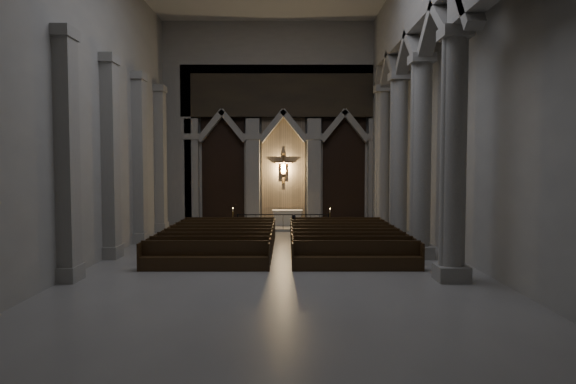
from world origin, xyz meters
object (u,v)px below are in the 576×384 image
Objects in this scene: candle_stand_left at (233,225)px; pews at (282,243)px; altar_rail at (283,220)px; candle_stand_right at (330,226)px; altar at (287,218)px; worshipper at (294,226)px.

candle_stand_left is 0.13× the size of pews.
pews is (0.00, -6.27, -0.33)m from altar_rail.
altar_rail is at bearing -6.36° from candle_stand_left.
candle_stand_left is at bearing 171.67° from candle_stand_right.
candle_stand_left is (-2.81, 0.31, -0.31)m from altar_rail.
pews is (2.81, -6.58, -0.02)m from candle_stand_left.
altar is at bearing 82.09° from altar_rail.
altar_rail is 3.76× the size of candle_stand_right.
worshipper is (0.56, 4.11, 0.25)m from pews.
candle_stand_left is at bearing 161.85° from worshipper.
pews is at bearing -90.00° from altar_rail.
altar_rail is at bearing 169.53° from candle_stand_right.
candle_stand_right is (2.55, -0.47, -0.30)m from altar_rail.
worshipper is at bearing -85.23° from altar.
worshipper is (0.32, -3.87, -0.02)m from altar.
candle_stand_right reaches higher than worshipper.
altar_rail is 0.51× the size of pews.
worshipper reaches higher than altar_rail.
candle_stand_left is (-3.05, -1.39, -0.25)m from altar.
candle_stand_right is at bearing -8.33° from candle_stand_left.
candle_stand_right is (5.36, -0.78, 0.01)m from candle_stand_left.
worshipper reaches higher than pews.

